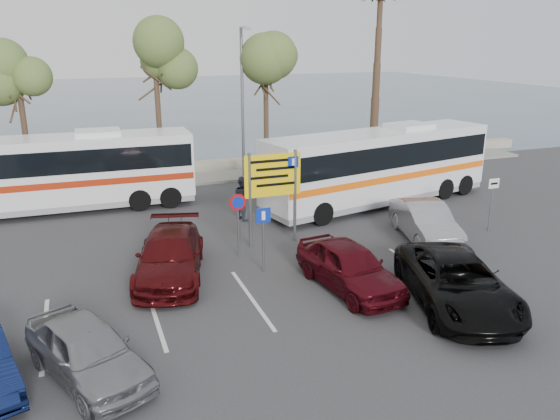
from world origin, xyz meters
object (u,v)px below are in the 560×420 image
object	(u,v)px
street_lamp_right	(243,96)
car_maroon	(170,256)
car_silver_b	(425,222)
car_red	(349,266)
car_silver_a	(87,351)
coach_bus_right	(379,169)
pedestrian_far	(243,198)
coach_bus_left	(61,175)
suv_black	(457,282)
direction_sign	(273,182)

from	to	relation	value
street_lamp_right	car_maroon	size ratio (longest dim) A/B	1.59
car_silver_b	car_red	bearing A→B (deg)	-134.93
car_maroon	car_silver_b	size ratio (longest dim) A/B	1.13
car_silver_a	car_maroon	size ratio (longest dim) A/B	0.81
coach_bus_right	pedestrian_far	distance (m)	6.73
car_red	pedestrian_far	size ratio (longest dim) A/B	2.29
street_lamp_right	car_maroon	bearing A→B (deg)	-117.27
street_lamp_right	car_silver_a	world-z (taller)	street_lamp_right
pedestrian_far	coach_bus_left	bearing A→B (deg)	45.93
street_lamp_right	car_silver_a	distance (m)	19.62
street_lamp_right	car_maroon	world-z (taller)	street_lamp_right
suv_black	car_silver_b	world-z (taller)	suv_black
coach_bus_left	car_silver_a	distance (m)	14.05
suv_black	car_maroon	bearing A→B (deg)	163.11
coach_bus_left	coach_bus_right	bearing A→B (deg)	-15.95
direction_sign	car_silver_b	size ratio (longest dim) A/B	0.80
car_maroon	coach_bus_right	bearing A→B (deg)	39.82
coach_bus_left	car_silver_b	bearing A→B (deg)	-34.31
street_lamp_right	coach_bus_left	distance (m)	10.39
direction_sign	coach_bus_left	distance (m)	10.50
coach_bus_right	car_silver_b	bearing A→B (deg)	-99.24
car_red	coach_bus_right	bearing A→B (deg)	48.18
direction_sign	coach_bus_right	world-z (taller)	coach_bus_right
suv_black	pedestrian_far	world-z (taller)	pedestrian_far
direction_sign	car_red	distance (m)	4.94
coach_bus_right	street_lamp_right	bearing A→B (deg)	122.66
car_silver_a	suv_black	size ratio (longest dim) A/B	0.76
direction_sign	coach_bus_left	bearing A→B (deg)	135.78
car_maroon	direction_sign	bearing A→B (deg)	36.77
car_silver_a	car_silver_b	world-z (taller)	car_silver_b
coach_bus_left	car_silver_b	xyz separation A→B (m)	(13.19, -9.00, -0.95)
car_silver_a	suv_black	world-z (taller)	suv_black
coach_bus_right	car_silver_a	distance (m)	16.78
coach_bus_right	car_maroon	xyz separation A→B (m)	(-10.70, -5.00, -0.98)
coach_bus_left	car_silver_a	xyz separation A→B (m)	(0.56, -14.00, -0.99)
direction_sign	suv_black	size ratio (longest dim) A/B	0.67
coach_bus_right	car_silver_a	size ratio (longest dim) A/B	2.98
car_maroon	pedestrian_far	xyz separation A→B (m)	(4.01, 5.00, 0.22)
coach_bus_right	car_red	bearing A→B (deg)	-125.51
street_lamp_right	coach_bus_right	size ratio (longest dim) A/B	0.66
direction_sign	car_silver_a	bearing A→B (deg)	-136.04
street_lamp_right	direction_sign	world-z (taller)	street_lamp_right
coach_bus_left	pedestrian_far	world-z (taller)	coach_bus_left
coach_bus_right	pedestrian_far	world-z (taller)	coach_bus_right
suv_black	pedestrian_far	xyz separation A→B (m)	(-3.47, 10.00, 0.21)
street_lamp_right	pedestrian_far	xyz separation A→B (m)	(-2.19, -7.02, -3.64)
car_red	suv_black	world-z (taller)	suv_black
coach_bus_right	car_red	distance (m)	9.71
direction_sign	car_maroon	distance (m)	4.84
car_silver_a	direction_sign	bearing A→B (deg)	20.35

